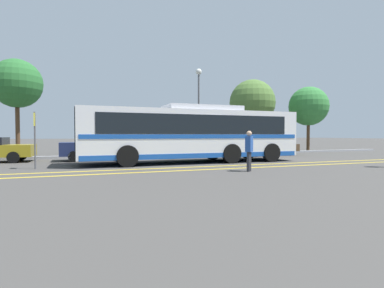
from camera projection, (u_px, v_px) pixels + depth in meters
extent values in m
plane|color=#423F3D|center=(191.00, 162.00, 15.87)|extent=(220.00, 220.00, 0.00)
cube|color=gold|center=(208.00, 166.00, 13.84)|extent=(31.50, 0.20, 0.01)
cube|color=gold|center=(219.00, 169.00, 12.78)|extent=(31.50, 0.20, 0.01)
cube|color=#99999E|center=(166.00, 155.00, 20.95)|extent=(39.50, 0.36, 0.15)
cube|color=silver|center=(192.00, 134.00, 15.86)|extent=(11.51, 2.56, 2.42)
cube|color=black|center=(192.00, 125.00, 15.85)|extent=(9.90, 2.59, 0.96)
cube|color=#194CA5|center=(192.00, 136.00, 15.86)|extent=(11.28, 2.60, 0.20)
cube|color=#194CA5|center=(192.00, 154.00, 15.89)|extent=(11.28, 2.59, 0.24)
cube|color=black|center=(75.00, 132.00, 13.85)|extent=(0.05, 2.20, 1.74)
cube|color=black|center=(75.00, 111.00, 13.82)|extent=(0.05, 1.75, 0.24)
cube|color=silver|center=(202.00, 109.00, 16.02)|extent=(4.03, 2.02, 0.27)
cube|color=black|center=(69.00, 155.00, 13.79)|extent=(0.05, 1.87, 0.04)
cube|color=black|center=(69.00, 159.00, 13.79)|extent=(0.05, 1.87, 0.04)
cylinder|color=black|center=(127.00, 156.00, 13.53)|extent=(1.00, 0.29, 1.00)
cylinder|color=black|center=(121.00, 153.00, 15.77)|extent=(1.00, 0.29, 1.00)
cylinder|color=black|center=(232.00, 154.00, 15.37)|extent=(1.00, 0.29, 1.00)
cylinder|color=black|center=(212.00, 151.00, 17.61)|extent=(1.00, 0.29, 1.00)
cylinder|color=black|center=(271.00, 153.00, 16.21)|extent=(1.00, 0.29, 1.00)
cylinder|color=black|center=(248.00, 150.00, 18.45)|extent=(1.00, 0.29, 1.00)
cylinder|color=black|center=(21.00, 155.00, 17.05)|extent=(0.61, 0.22, 0.60)
cylinder|color=black|center=(13.00, 157.00, 15.45)|extent=(0.61, 0.22, 0.60)
cube|color=navy|center=(97.00, 149.00, 17.23)|extent=(3.93, 1.77, 0.75)
cube|color=black|center=(95.00, 137.00, 17.17)|extent=(1.66, 1.53, 0.59)
cylinder|color=black|center=(116.00, 154.00, 18.43)|extent=(0.60, 0.21, 0.60)
cylinder|color=black|center=(120.00, 155.00, 16.91)|extent=(0.60, 0.21, 0.60)
cylinder|color=black|center=(74.00, 155.00, 17.57)|extent=(0.60, 0.21, 0.60)
cylinder|color=black|center=(74.00, 157.00, 16.05)|extent=(0.60, 0.21, 0.60)
cube|color=#335B33|center=(188.00, 149.00, 19.32)|extent=(4.41, 1.86, 0.55)
cube|color=black|center=(186.00, 140.00, 19.27)|extent=(1.87, 1.59, 0.57)
cylinder|color=black|center=(202.00, 152.00, 20.60)|extent=(0.60, 0.21, 0.60)
cylinder|color=black|center=(213.00, 153.00, 19.04)|extent=(0.60, 0.21, 0.60)
cylinder|color=black|center=(164.00, 153.00, 19.62)|extent=(0.60, 0.21, 0.60)
cylinder|color=black|center=(172.00, 154.00, 18.06)|extent=(0.60, 0.21, 0.60)
cube|color=#4C3823|center=(265.00, 148.00, 21.34)|extent=(4.70, 2.07, 0.51)
cube|color=black|center=(266.00, 140.00, 21.37)|extent=(2.01, 1.73, 0.55)
cylinder|color=black|center=(255.00, 152.00, 19.98)|extent=(0.61, 0.23, 0.60)
cylinder|color=black|center=(241.00, 151.00, 21.62)|extent=(0.61, 0.23, 0.60)
cylinder|color=black|center=(290.00, 151.00, 21.08)|extent=(0.61, 0.23, 0.60)
cylinder|color=black|center=(274.00, 150.00, 22.72)|extent=(0.61, 0.23, 0.60)
cylinder|color=#2D2D33|center=(250.00, 161.00, 12.07)|extent=(0.14, 0.14, 0.79)
cylinder|color=#2D2D33|center=(248.00, 162.00, 11.91)|extent=(0.14, 0.14, 0.79)
cube|color=#264C99|center=(249.00, 144.00, 11.97)|extent=(0.45, 0.45, 0.62)
sphere|color=tan|center=(249.00, 133.00, 11.96)|extent=(0.21, 0.21, 0.21)
cylinder|color=#59595E|center=(35.00, 140.00, 12.82)|extent=(0.07, 0.07, 2.45)
cube|color=yellow|center=(35.00, 120.00, 12.79)|extent=(0.03, 0.40, 0.56)
cylinder|color=#59595E|center=(199.00, 114.00, 22.89)|extent=(0.14, 0.14, 6.06)
sphere|color=silver|center=(199.00, 72.00, 22.79)|extent=(0.45, 0.45, 0.45)
cylinder|color=#513823|center=(252.00, 136.00, 26.39)|extent=(0.28, 0.28, 2.81)
sphere|color=#4C7033|center=(252.00, 102.00, 26.30)|extent=(4.00, 4.00, 4.00)
cylinder|color=#513823|center=(308.00, 136.00, 27.34)|extent=(0.28, 0.28, 2.76)
sphere|color=#337A38|center=(309.00, 106.00, 27.26)|extent=(3.53, 3.53, 3.53)
cylinder|color=#513823|center=(18.00, 129.00, 20.74)|extent=(0.28, 0.28, 3.76)
sphere|color=#28662D|center=(17.00, 83.00, 20.65)|extent=(3.34, 3.34, 3.34)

